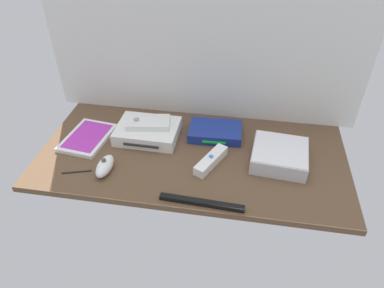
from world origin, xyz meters
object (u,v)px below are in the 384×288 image
object	(u,v)px
game_case	(88,138)
network_router	(215,132)
game_console	(148,131)
mini_computer	(280,155)
remote_wand	(211,161)
remote_nunchuk	(105,166)
sensor_bar	(202,203)
remote_classic_pad	(148,122)
stylus_pen	(77,171)

from	to	relation	value
game_case	network_router	world-z (taller)	network_router
game_console	mini_computer	size ratio (longest dim) A/B	1.15
network_router	remote_wand	xyz separation A→B (cm)	(0.39, -15.40, -0.19)
remote_nunchuk	network_router	bearing A→B (deg)	38.55
game_console	game_case	world-z (taller)	game_console
remote_wand	sensor_bar	bearing A→B (deg)	-66.00
mini_computer	game_console	bearing A→B (deg)	172.07
game_console	remote_classic_pad	xyz separation A→B (cm)	(0.24, 0.80, 3.21)
network_router	remote_classic_pad	distance (cm)	23.34
remote_nunchuk	mini_computer	bearing A→B (deg)	15.41
remote_classic_pad	game_console	bearing A→B (deg)	-114.91
network_router	sensor_bar	distance (cm)	32.78
sensor_bar	stylus_pen	distance (cm)	40.52
game_console	mini_computer	distance (cm)	45.03
mini_computer	network_router	xyz separation A→B (cm)	(-21.58, 10.54, -0.94)
mini_computer	game_case	distance (cm)	64.77
mini_computer	remote_classic_pad	size ratio (longest dim) A/B	1.20
mini_computer	sensor_bar	distance (cm)	31.09
network_router	remote_nunchuk	xyz separation A→B (cm)	(-31.36, -23.91, 0.34)
game_console	network_router	size ratio (longest dim) A/B	1.15
game_console	stylus_pen	distance (cm)	27.54
sensor_bar	remote_wand	bearing A→B (deg)	91.23
game_console	mini_computer	world-z (taller)	mini_computer
stylus_pen	sensor_bar	bearing A→B (deg)	-9.71
remote_wand	remote_classic_pad	size ratio (longest dim) A/B	0.97
remote_classic_pad	stylus_pen	xyz separation A→B (cm)	(-17.22, -22.41, -5.06)
game_console	remote_nunchuk	size ratio (longest dim) A/B	2.11
sensor_bar	game_console	bearing A→B (deg)	131.64
game_console	remote_classic_pad	world-z (taller)	remote_classic_pad
remote_wand	stylus_pen	size ratio (longest dim) A/B	1.66
game_case	mini_computer	bearing A→B (deg)	6.22
network_router	remote_nunchuk	distance (cm)	39.44
remote_classic_pad	stylus_pen	size ratio (longest dim) A/B	1.71
game_console	game_case	distance (cm)	20.79
sensor_bar	remote_classic_pad	bearing A→B (deg)	130.57
mini_computer	sensor_bar	xyz separation A→B (cm)	(-21.64, -22.23, -1.94)
game_console	remote_classic_pad	bearing A→B (deg)	74.33
game_case	remote_wand	distance (cm)	43.97
remote_wand	remote_nunchuk	distance (cm)	32.88
mini_computer	remote_classic_pad	xyz separation A→B (cm)	(-44.36, 7.01, 2.77)
network_router	remote_classic_pad	size ratio (longest dim) A/B	1.20
game_console	mini_computer	xyz separation A→B (cm)	(44.60, -6.21, 0.44)
remote_wand	stylus_pen	xyz separation A→B (cm)	(-40.39, -10.53, -1.16)
remote_nunchuk	remote_classic_pad	size ratio (longest dim) A/B	0.66
mini_computer	sensor_bar	size ratio (longest dim) A/B	0.77
network_router	sensor_bar	size ratio (longest dim) A/B	0.77
remote_wand	remote_nunchuk	bearing A→B (deg)	-139.51
game_console	stylus_pen	size ratio (longest dim) A/B	2.36
remote_wand	remote_classic_pad	bearing A→B (deg)	178.36
game_case	remote_classic_pad	xyz separation A→B (cm)	(20.37, 5.78, 4.65)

